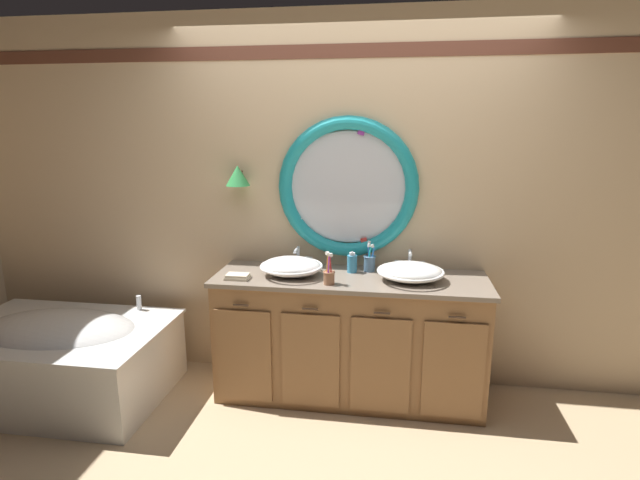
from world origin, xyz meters
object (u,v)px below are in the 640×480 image
(sink_basin_left, at_px, (291,266))
(sink_basin_right, at_px, (410,272))
(bathtub, at_px, (60,354))
(toothbrush_holder_right, at_px, (370,263))
(soap_dispenser, at_px, (352,263))
(toothbrush_holder_left, at_px, (329,276))
(folded_hand_towel, at_px, (238,277))

(sink_basin_left, relative_size, sink_basin_right, 0.98)
(bathtub, height_order, toothbrush_holder_right, toothbrush_holder_right)
(bathtub, xyz_separation_m, toothbrush_holder_right, (2.08, 0.48, 0.61))
(sink_basin_right, distance_m, soap_dispenser, 0.41)
(sink_basin_right, xyz_separation_m, toothbrush_holder_left, (-0.51, -0.15, -0.01))
(sink_basin_right, bearing_deg, toothbrush_holder_right, 147.39)
(sink_basin_left, xyz_separation_m, folded_hand_towel, (-0.33, -0.13, -0.05))
(toothbrush_holder_right, relative_size, soap_dispenser, 1.41)
(bathtub, bearing_deg, toothbrush_holder_left, 4.77)
(toothbrush_holder_right, bearing_deg, folded_hand_towel, -159.97)
(toothbrush_holder_right, relative_size, folded_hand_towel, 1.33)
(soap_dispenser, distance_m, folded_hand_towel, 0.78)
(toothbrush_holder_right, distance_m, folded_hand_towel, 0.90)
(toothbrush_holder_right, bearing_deg, bathtub, -167.10)
(toothbrush_holder_left, xyz_separation_m, toothbrush_holder_right, (0.24, 0.32, 0.01))
(folded_hand_towel, bearing_deg, toothbrush_holder_left, -1.33)
(sink_basin_right, bearing_deg, bathtub, -172.71)
(bathtub, distance_m, sink_basin_right, 2.45)
(sink_basin_left, bearing_deg, sink_basin_right, 0.00)
(toothbrush_holder_right, height_order, folded_hand_towel, toothbrush_holder_right)
(soap_dispenser, bearing_deg, bathtub, -167.54)
(toothbrush_holder_right, xyz_separation_m, soap_dispenser, (-0.12, -0.04, 0.00))
(sink_basin_left, distance_m, soap_dispenser, 0.42)
(sink_basin_left, relative_size, toothbrush_holder_right, 2.02)
(bathtub, height_order, soap_dispenser, soap_dispenser)
(sink_basin_right, xyz_separation_m, soap_dispenser, (-0.39, 0.13, 0.00))
(bathtub, distance_m, toothbrush_holder_right, 2.22)
(bathtub, bearing_deg, toothbrush_holder_right, 12.90)
(sink_basin_right, xyz_separation_m, toothbrush_holder_right, (-0.27, 0.17, -0.00))
(bathtub, xyz_separation_m, toothbrush_holder_left, (1.84, 0.15, 0.61))
(toothbrush_holder_right, bearing_deg, sink_basin_right, -32.61)
(bathtub, distance_m, folded_hand_towel, 1.37)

